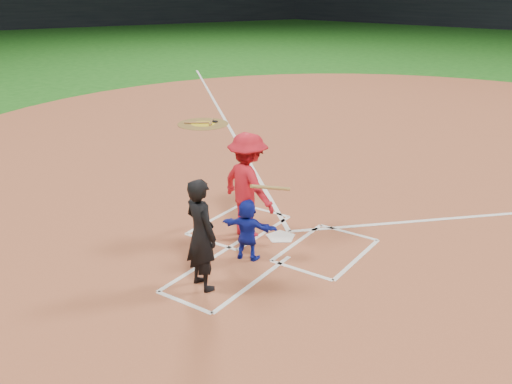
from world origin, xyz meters
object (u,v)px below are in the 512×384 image
Objects in this scene: on_deck_circle at (203,124)px; batter_at_plate at (248,185)px; catcher at (248,230)px; umpire at (201,234)px; home_plate at (281,237)px.

batter_at_plate reaches higher than on_deck_circle.
umpire is at bearing 75.28° from catcher.
on_deck_circle is at bearing 135.02° from batter_at_plate.
on_deck_circle is 9.72m from catcher.
batter_at_plate is (-0.55, 0.80, 0.46)m from catcher.
batter_at_plate reaches higher than umpire.
on_deck_circle is 0.93× the size of umpire.
umpire is (-0.08, -2.25, 0.91)m from home_plate.
umpire reaches higher than home_plate.
umpire is (-0.04, -1.20, 0.36)m from catcher.
catcher is 0.55× the size of batter_at_plate.
batter_at_plate is (-0.51, 2.00, 0.09)m from umpire.
home_plate is at bearing 22.89° from batter_at_plate.
catcher is (-0.03, -1.05, 0.55)m from home_plate.
batter_at_plate is at bearing -44.98° from on_deck_circle.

